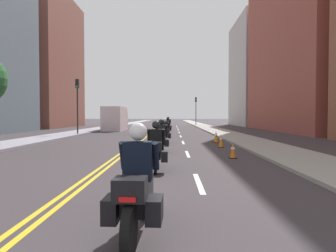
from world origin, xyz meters
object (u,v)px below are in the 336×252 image
object	(u,v)px
traffic_cone_1	(221,141)
traffic_cone_2	(216,137)
parked_truck	(116,120)
motorcycle_0	(137,191)
motorcycle_6	(168,125)
traffic_light_near	(77,97)
motorcycle_5	(167,127)
traffic_light_far	(196,106)
motorcycle_3	(165,133)
motorcycle_4	(165,129)
traffic_cone_0	(233,150)
motorcycle_2	(161,139)
motorcycle_1	(156,150)

from	to	relation	value
traffic_cone_1	traffic_cone_2	distance (m)	3.02
parked_truck	traffic_cone_2	bearing A→B (deg)	-59.87
motorcycle_0	motorcycle_6	size ratio (longest dim) A/B	0.98
motorcycle_6	traffic_light_near	distance (m)	11.09
motorcycle_5	traffic_light_far	distance (m)	24.63
motorcycle_0	motorcycle_3	xyz separation A→B (m)	(-0.02, 15.32, -0.02)
motorcycle_4	traffic_light_near	world-z (taller)	traffic_light_near
motorcycle_4	parked_truck	distance (m)	13.24
motorcycle_0	motorcycle_3	world-z (taller)	motorcycle_0
motorcycle_6	parked_truck	bearing A→B (deg)	162.28
traffic_cone_0	traffic_cone_2	xyz separation A→B (m)	(0.35, 7.34, 0.06)
motorcycle_3	traffic_cone_2	xyz separation A→B (m)	(3.34, 0.23, -0.28)
motorcycle_2	motorcycle_0	bearing A→B (deg)	-87.67
motorcycle_2	traffic_cone_1	distance (m)	3.95
motorcycle_3	traffic_light_far	bearing A→B (deg)	78.92
motorcycle_2	motorcycle_4	size ratio (longest dim) A/B	1.04
traffic_cone_2	traffic_light_far	bearing A→B (deg)	87.89
motorcycle_4	traffic_light_far	world-z (taller)	traffic_light_far
motorcycle_5	traffic_light_far	xyz separation A→B (m)	(4.57, 24.04, 2.79)
motorcycle_5	traffic_cone_0	size ratio (longest dim) A/B	3.34
motorcycle_5	traffic_light_near	distance (m)	8.86
motorcycle_3	traffic_cone_1	distance (m)	4.24
motorcycle_1	parked_truck	xyz separation A→B (m)	(-6.34, 26.85, 0.62)
motorcycle_4	motorcycle_5	world-z (taller)	motorcycle_5
traffic_cone_1	traffic_cone_0	bearing A→B (deg)	-92.61
motorcycle_1	traffic_light_near	world-z (taller)	traffic_light_near
motorcycle_5	traffic_light_near	size ratio (longest dim) A/B	0.43
traffic_cone_1	traffic_light_near	world-z (taller)	traffic_light_near
motorcycle_3	traffic_light_near	distance (m)	11.78
traffic_cone_1	traffic_light_far	distance (m)	36.99
traffic_cone_2	traffic_light_far	size ratio (longest dim) A/B	0.15
parked_truck	motorcycle_4	bearing A→B (deg)	-61.87
motorcycle_0	motorcycle_1	distance (m)	5.40
traffic_cone_0	motorcycle_6	bearing A→B (deg)	97.66
traffic_cone_0	traffic_light_near	distance (m)	19.05
motorcycle_3	traffic_cone_1	bearing A→B (deg)	-44.51
motorcycle_4	parked_truck	world-z (taller)	parked_truck
traffic_cone_1	motorcycle_4	bearing A→B (deg)	112.33
motorcycle_3	traffic_cone_0	xyz separation A→B (m)	(2.99, -7.11, -0.34)
traffic_cone_1	parked_truck	world-z (taller)	parked_truck
traffic_cone_0	traffic_cone_2	bearing A→B (deg)	87.31
motorcycle_0	motorcycle_1	world-z (taller)	motorcycle_0
motorcycle_2	traffic_cone_1	world-z (taller)	motorcycle_2
motorcycle_0	motorcycle_1	xyz separation A→B (m)	(-0.04, 5.40, -0.02)
motorcycle_0	motorcycle_6	xyz separation A→B (m)	(-0.01, 30.31, 0.00)
motorcycle_0	motorcycle_2	xyz separation A→B (m)	(-0.05, 10.25, -0.02)
traffic_light_far	traffic_cone_0	bearing A→B (deg)	-92.22
motorcycle_5	motorcycle_1	bearing A→B (deg)	-89.73
traffic_light_near	traffic_cone_0	bearing A→B (deg)	-53.63
traffic_cone_2	parked_truck	size ratio (longest dim) A/B	0.12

